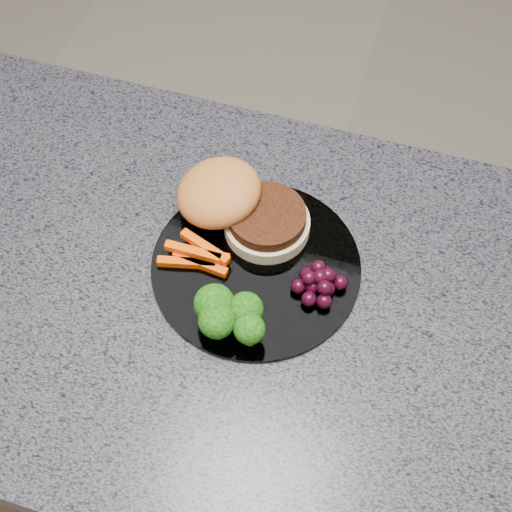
% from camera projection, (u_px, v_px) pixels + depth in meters
% --- Properties ---
extents(island_cabinet, '(1.20, 0.60, 0.86)m').
position_uv_depth(island_cabinet, '(224.00, 420.00, 1.26)').
color(island_cabinet, brown).
rests_on(island_cabinet, ground).
extents(countertop, '(1.20, 0.60, 0.04)m').
position_uv_depth(countertop, '(210.00, 296.00, 0.89)').
color(countertop, '#494851').
rests_on(countertop, island_cabinet).
extents(plate, '(0.26, 0.26, 0.01)m').
position_uv_depth(plate, '(256.00, 266.00, 0.88)').
color(plate, white).
rests_on(plate, countertop).
extents(burger, '(0.18, 0.13, 0.06)m').
position_uv_depth(burger, '(236.00, 205.00, 0.90)').
color(burger, beige).
rests_on(burger, plate).
extents(carrot_sticks, '(0.09, 0.05, 0.02)m').
position_uv_depth(carrot_sticks, '(197.00, 256.00, 0.88)').
color(carrot_sticks, '#F04A04').
rests_on(carrot_sticks, plate).
extents(broccoli, '(0.09, 0.07, 0.06)m').
position_uv_depth(broccoli, '(228.00, 314.00, 0.81)').
color(broccoli, olive).
rests_on(broccoli, plate).
extents(grape_bunch, '(0.07, 0.06, 0.03)m').
position_uv_depth(grape_bunch, '(319.00, 283.00, 0.85)').
color(grape_bunch, black).
rests_on(grape_bunch, plate).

